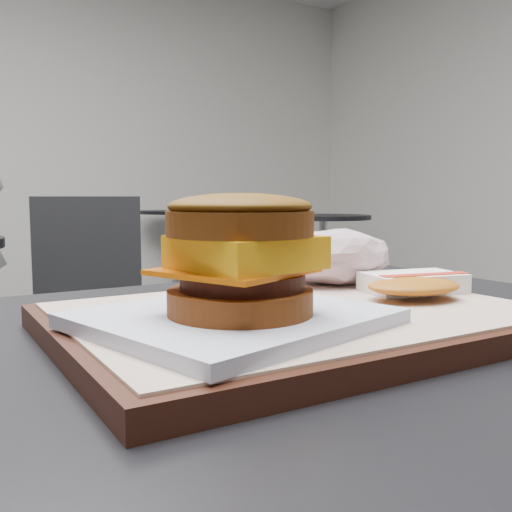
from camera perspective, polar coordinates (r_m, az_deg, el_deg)
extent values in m
cube|color=black|center=(0.47, 2.60, -10.22)|extent=(0.80, 0.60, 0.04)
cube|color=black|center=(0.47, 4.19, -6.49)|extent=(0.38, 0.28, 0.02)
cube|color=beige|center=(0.47, 4.20, -5.29)|extent=(0.36, 0.26, 0.00)
cube|color=white|center=(0.40, -2.28, -6.22)|extent=(0.23, 0.21, 0.01)
cylinder|color=#6A310F|center=(0.39, -1.59, -4.56)|extent=(0.12, 0.12, 0.02)
cylinder|color=black|center=(0.39, -1.34, -2.51)|extent=(0.10, 0.10, 0.01)
cube|color=#D55C07|center=(0.39, -2.26, -1.48)|extent=(0.12, 0.12, 0.00)
cube|color=#F5AE0F|center=(0.39, -1.07, 0.40)|extent=(0.10, 0.10, 0.02)
cylinder|color=#69350F|center=(0.39, -1.61, 3.29)|extent=(0.12, 0.12, 0.02)
ellipsoid|color=brown|center=(0.39, -1.62, 5.00)|extent=(0.12, 0.12, 0.02)
cube|color=white|center=(0.56, 15.39, -2.57)|extent=(0.10, 0.07, 0.02)
cube|color=red|center=(0.55, 16.55, -1.77)|extent=(0.09, 0.03, 0.00)
ellipsoid|color=orange|center=(0.52, 15.50, -2.92)|extent=(0.09, 0.08, 0.01)
cylinder|color=#A8A8AD|center=(2.31, -20.80, -10.99)|extent=(0.06, 0.06, 0.44)
cube|color=black|center=(2.26, -21.03, -5.14)|extent=(0.51, 0.51, 0.04)
cube|color=black|center=(2.26, -16.50, 0.68)|extent=(0.40, 0.13, 0.40)
cylinder|color=black|center=(4.10, 6.61, -6.29)|extent=(0.40, 0.40, 0.02)
cylinder|color=#A5A5AA|center=(4.04, 6.67, -1.30)|extent=(0.06, 0.06, 0.70)
cylinder|color=black|center=(4.01, 6.74, 3.88)|extent=(0.66, 0.66, 0.03)
cylinder|color=black|center=(5.36, -8.03, -3.41)|extent=(0.40, 0.40, 0.02)
cylinder|color=#A5A5AA|center=(5.31, -8.09, 0.43)|extent=(0.06, 0.06, 0.70)
cylinder|color=black|center=(5.29, -8.15, 4.36)|extent=(0.66, 0.66, 0.03)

